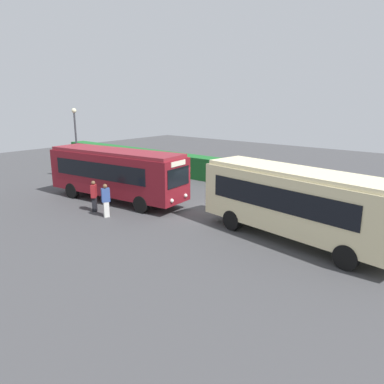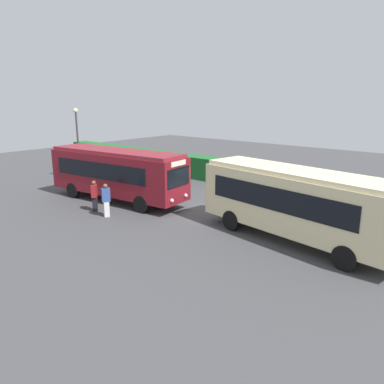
{
  "view_description": "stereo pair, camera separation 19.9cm",
  "coord_description": "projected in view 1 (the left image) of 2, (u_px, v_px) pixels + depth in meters",
  "views": [
    {
      "loc": [
        13.73,
        -16.08,
        6.39
      ],
      "look_at": [
        1.18,
        -1.03,
        1.45
      ],
      "focal_mm": 35.21,
      "sensor_mm": 36.0,
      "label": 1
    },
    {
      "loc": [
        13.89,
        -15.95,
        6.39
      ],
      "look_at": [
        1.18,
        -1.03,
        1.45
      ],
      "focal_mm": 35.21,
      "sensor_mm": 36.0,
      "label": 2
    }
  ],
  "objects": [
    {
      "name": "bus_maroon",
      "position": [
        116.0,
        172.0,
        23.44
      ],
      "size": [
        9.82,
        3.44,
        3.25
      ],
      "rotation": [
        0.0,
        0.0,
        0.11
      ],
      "color": "maroon",
      "rests_on": "ground_plane"
    },
    {
      "name": "hedge_row",
      "position": [
        253.0,
        176.0,
        27.28
      ],
      "size": [
        44.0,
        1.48,
        1.76
      ],
      "primitive_type": "cube",
      "color": "#1C6329",
      "rests_on": "ground_plane"
    },
    {
      "name": "ground_plane",
      "position": [
        188.0,
        209.0,
        22.07
      ],
      "size": [
        64.0,
        64.0,
        0.0
      ],
      "primitive_type": "plane",
      "color": "#424244"
    },
    {
      "name": "person_left",
      "position": [
        94.0,
        195.0,
        21.47
      ],
      "size": [
        0.49,
        0.51,
        1.8
      ],
      "rotation": [
        0.0,
        0.0,
        3.85
      ],
      "color": "black",
      "rests_on": "ground_plane"
    },
    {
      "name": "lamppost",
      "position": [
        76.0,
        136.0,
        28.97
      ],
      "size": [
        0.36,
        0.36,
        5.59
      ],
      "color": "#38383D",
      "rests_on": "ground_plane"
    },
    {
      "name": "person_right",
      "position": [
        343.0,
        204.0,
        19.9
      ],
      "size": [
        0.49,
        0.45,
        1.73
      ],
      "rotation": [
        0.0,
        0.0,
        5.34
      ],
      "color": "#4C6B47",
      "rests_on": "ground_plane"
    },
    {
      "name": "bus_cream",
      "position": [
        298.0,
        201.0,
        16.77
      ],
      "size": [
        9.81,
        3.85,
        3.3
      ],
      "rotation": [
        0.0,
        0.0,
        -0.16
      ],
      "color": "beige",
      "rests_on": "ground_plane"
    },
    {
      "name": "person_center",
      "position": [
        106.0,
        200.0,
        20.47
      ],
      "size": [
        0.43,
        0.51,
        1.86
      ],
      "rotation": [
        0.0,
        0.0,
        5.83
      ],
      "color": "silver",
      "rests_on": "ground_plane"
    }
  ]
}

